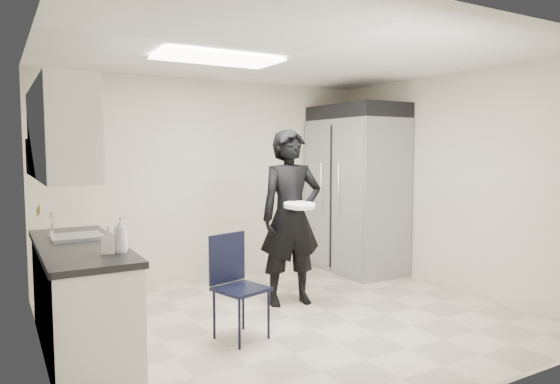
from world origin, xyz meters
TOP-DOWN VIEW (x-y plane):
  - floor at (0.00, 0.00)m, footprint 4.50×4.50m
  - ceiling at (0.00, 0.00)m, footprint 4.50×4.50m
  - back_wall at (0.00, 2.00)m, footprint 4.50×0.00m
  - left_wall at (-2.25, 0.00)m, footprint 0.00×4.00m
  - right_wall at (2.25, 0.00)m, footprint 0.00×4.00m
  - ceiling_panel at (-0.60, 0.40)m, footprint 1.20×0.60m
  - lower_counter at (-1.95, 0.20)m, footprint 0.60×1.90m
  - countertop at (-1.95, 0.20)m, footprint 0.64×1.95m
  - sink at (-1.93, 0.45)m, footprint 0.42×0.40m
  - faucet at (-2.13, 0.45)m, footprint 0.02×0.02m
  - upper_cabinets at (-2.08, 0.20)m, footprint 0.35×1.80m
  - towel_dispenser at (-2.14, 1.35)m, footprint 0.22×0.30m
  - notice_sticker_left at (-2.24, 0.10)m, footprint 0.00×0.12m
  - notice_sticker_right at (-2.24, 0.30)m, footprint 0.00×0.12m
  - commercial_fridge at (1.83, 1.27)m, footprint 0.80×1.35m
  - fridge_compressor at (1.83, 1.27)m, footprint 0.80×1.35m
  - folding_chair at (-0.68, -0.26)m, footprint 0.50×0.50m
  - man_tuxedo at (0.25, 0.42)m, footprint 0.77×0.58m
  - bucket_lid at (0.20, 0.17)m, footprint 0.38×0.38m
  - soap_bottle_a at (-1.73, -0.36)m, footprint 0.12×0.12m
  - soap_bottle_b at (-1.81, -0.34)m, footprint 0.12×0.12m

SIDE VIEW (x-z plane):
  - floor at x=0.00m, z-range 0.00..0.00m
  - lower_counter at x=-1.95m, z-range 0.00..0.86m
  - folding_chair at x=-0.68m, z-range 0.00..0.91m
  - sink at x=-1.93m, z-range 0.80..0.94m
  - countertop at x=-1.95m, z-range 0.86..0.91m
  - man_tuxedo at x=0.25m, z-range 0.00..1.91m
  - soap_bottle_b at x=-1.81m, z-range 0.91..1.13m
  - faucet at x=-2.13m, z-range 0.90..1.14m
  - soap_bottle_a at x=-1.73m, z-range 0.91..1.18m
  - commercial_fridge at x=1.83m, z-range 0.00..2.10m
  - bucket_lid at x=0.20m, z-range 1.09..1.13m
  - notice_sticker_right at x=-2.24m, z-range 1.15..1.21m
  - notice_sticker_left at x=-2.24m, z-range 1.19..1.25m
  - back_wall at x=0.00m, z-range -0.95..3.55m
  - left_wall at x=-2.25m, z-range -0.70..3.30m
  - right_wall at x=2.25m, z-range -0.70..3.30m
  - towel_dispenser at x=-2.14m, z-range 1.45..1.80m
  - upper_cabinets at x=-2.08m, z-range 1.45..2.20m
  - fridge_compressor at x=1.83m, z-range 2.10..2.30m
  - ceiling_panel at x=-0.60m, z-range 2.56..2.58m
  - ceiling at x=0.00m, z-range 2.60..2.60m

